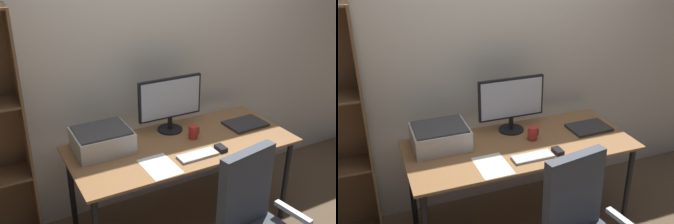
% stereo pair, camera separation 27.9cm
% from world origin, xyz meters
% --- Properties ---
extents(ground_plane, '(12.00, 12.00, 0.00)m').
position_xyz_m(ground_plane, '(0.00, 0.00, 0.00)').
color(ground_plane, brown).
extents(back_wall, '(6.40, 0.10, 2.60)m').
position_xyz_m(back_wall, '(0.00, 0.55, 1.30)').
color(back_wall, silver).
rests_on(back_wall, ground).
extents(desk, '(1.68, 0.75, 0.74)m').
position_xyz_m(desk, '(0.00, 0.00, 0.66)').
color(desk, olive).
rests_on(desk, ground).
extents(monitor, '(0.53, 0.20, 0.44)m').
position_xyz_m(monitor, '(0.02, 0.23, 0.99)').
color(monitor, black).
rests_on(monitor, desk).
extents(keyboard, '(0.29, 0.11, 0.02)m').
position_xyz_m(keyboard, '(-0.00, -0.22, 0.75)').
color(keyboard, '#B7BABC').
rests_on(keyboard, desk).
extents(mouse, '(0.06, 0.10, 0.03)m').
position_xyz_m(mouse, '(0.19, -0.22, 0.76)').
color(mouse, black).
rests_on(mouse, desk).
extents(coffee_mug, '(0.09, 0.07, 0.10)m').
position_xyz_m(coffee_mug, '(0.11, 0.03, 0.79)').
color(coffee_mug, '#B72D28').
rests_on(coffee_mug, desk).
extents(laptop, '(0.33, 0.24, 0.02)m').
position_xyz_m(laptop, '(0.61, 0.03, 0.75)').
color(laptop, '#2D2D30').
rests_on(laptop, desk).
extents(printer, '(0.40, 0.34, 0.16)m').
position_xyz_m(printer, '(-0.56, 0.18, 0.82)').
color(printer, silver).
rests_on(printer, desk).
extents(paper_sheet, '(0.22, 0.30, 0.00)m').
position_xyz_m(paper_sheet, '(-0.29, -0.22, 0.74)').
color(paper_sheet, white).
rests_on(paper_sheet, desk).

